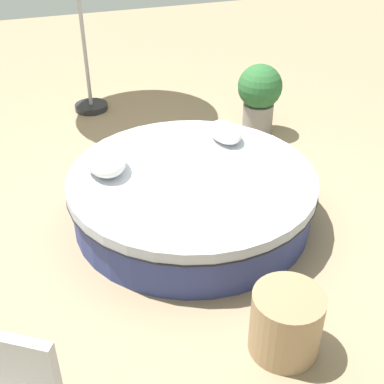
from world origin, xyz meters
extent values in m
plane|color=#9E8466|center=(0.00, 0.00, 0.00)|extent=(16.00, 16.00, 0.00)
cylinder|color=navy|center=(0.00, 0.00, 0.19)|extent=(2.18, 2.18, 0.38)
cylinder|color=black|center=(0.00, 0.00, 0.38)|extent=(2.26, 2.26, 0.02)
cylinder|color=#B2B7C6|center=(0.00, 0.00, 0.44)|extent=(2.25, 2.25, 0.10)
ellipsoid|color=white|center=(0.52, -0.54, 0.57)|extent=(0.46, 0.29, 0.17)
ellipsoid|color=white|center=(0.32, 0.71, 0.59)|extent=(0.54, 0.36, 0.22)
cube|color=#B7B7BC|center=(-1.85, 1.61, 0.73)|extent=(0.34, 0.47, 0.50)
cylinder|color=#262628|center=(2.81, 0.46, 0.04)|extent=(0.44, 0.44, 0.08)
cylinder|color=#99999E|center=(2.81, 0.46, 1.14)|extent=(0.05, 0.05, 2.28)
cylinder|color=gray|center=(1.44, -1.37, 0.19)|extent=(0.37, 0.37, 0.37)
sphere|color=#2D6633|center=(1.44, -1.37, 0.60)|extent=(0.53, 0.53, 0.53)
cylinder|color=#997A56|center=(-1.66, -0.09, 0.24)|extent=(0.49, 0.49, 0.49)
camera|label=1|loc=(-3.69, 1.31, 2.86)|focal=47.64mm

